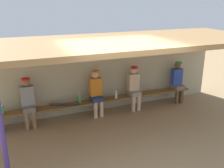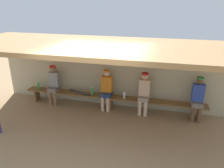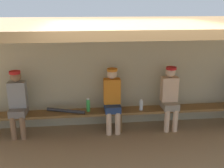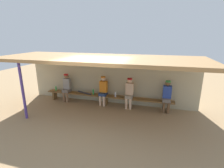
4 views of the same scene
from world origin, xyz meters
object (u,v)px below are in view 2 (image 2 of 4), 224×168
(bench, at_px, (111,98))
(water_bottle_orange, at_px, (124,95))
(player_with_sunglasses, at_px, (144,91))
(player_near_post, at_px, (198,97))
(player_leftmost, at_px, (54,83))
(water_bottle_blue, at_px, (38,85))
(player_middle, at_px, (107,88))
(water_bottle_green, at_px, (92,91))
(baseball_bat, at_px, (79,92))

(bench, distance_m, water_bottle_orange, 0.49)
(player_with_sunglasses, relative_size, player_near_post, 1.00)
(player_with_sunglasses, xyz_separation_m, player_leftmost, (-3.10, 0.00, 0.00))
(player_near_post, bearing_deg, water_bottle_orange, -178.68)
(water_bottle_blue, bearing_deg, player_middle, -0.54)
(water_bottle_orange, bearing_deg, player_with_sunglasses, 4.69)
(bench, height_order, water_bottle_green, water_bottle_green)
(player_with_sunglasses, bearing_deg, water_bottle_blue, 179.63)
(player_middle, height_order, player_near_post, same)
(player_near_post, height_order, water_bottle_green, player_near_post)
(player_with_sunglasses, bearing_deg, player_near_post, 0.00)
(bench, distance_m, baseball_bat, 1.10)
(player_with_sunglasses, distance_m, water_bottle_green, 1.72)
(bench, distance_m, player_leftmost, 2.06)
(bench, relative_size, player_with_sunglasses, 4.46)
(water_bottle_blue, distance_m, baseball_bat, 1.57)
(water_bottle_green, bearing_deg, player_leftmost, -179.82)
(baseball_bat, bearing_deg, water_bottle_orange, 17.52)
(water_bottle_green, bearing_deg, bench, -0.70)
(player_middle, xyz_separation_m, water_bottle_orange, (0.59, -0.05, -0.18))
(player_leftmost, xyz_separation_m, water_bottle_orange, (2.48, -0.05, -0.18))
(bench, relative_size, water_bottle_orange, 26.44)
(water_bottle_green, bearing_deg, water_bottle_orange, -2.89)
(player_with_sunglasses, height_order, player_middle, same)
(player_near_post, bearing_deg, water_bottle_blue, 179.74)
(water_bottle_blue, bearing_deg, water_bottle_green, -0.56)
(player_with_sunglasses, distance_m, water_bottle_orange, 0.65)
(player_with_sunglasses, bearing_deg, bench, -179.81)
(player_middle, height_order, baseball_bat, player_middle)
(player_with_sunglasses, bearing_deg, player_leftmost, 180.00)
(bench, distance_m, water_bottle_blue, 2.67)
(player_leftmost, bearing_deg, water_bottle_blue, 177.85)
(water_bottle_orange, distance_m, water_bottle_green, 1.09)
(water_bottle_green, height_order, water_bottle_blue, water_bottle_green)
(water_bottle_blue, bearing_deg, water_bottle_orange, -1.37)
(water_bottle_blue, bearing_deg, player_near_post, -0.26)
(bench, xyz_separation_m, player_middle, (-0.14, 0.00, 0.36))
(water_bottle_orange, height_order, water_bottle_green, water_bottle_green)
(water_bottle_blue, bearing_deg, player_leftmost, -2.15)
(bench, height_order, player_leftmost, player_leftmost)
(player_with_sunglasses, height_order, water_bottle_green, player_with_sunglasses)
(player_leftmost, distance_m, water_bottle_orange, 2.48)
(player_leftmost, height_order, water_bottle_blue, player_leftmost)
(water_bottle_green, distance_m, baseball_bat, 0.47)
(player_near_post, bearing_deg, player_with_sunglasses, 180.00)
(player_leftmost, relative_size, water_bottle_blue, 5.41)
(player_leftmost, bearing_deg, player_middle, 0.00)
(player_with_sunglasses, relative_size, baseball_bat, 1.66)
(player_with_sunglasses, bearing_deg, baseball_bat, -179.91)
(player_with_sunglasses, xyz_separation_m, water_bottle_orange, (-0.62, -0.05, -0.18))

